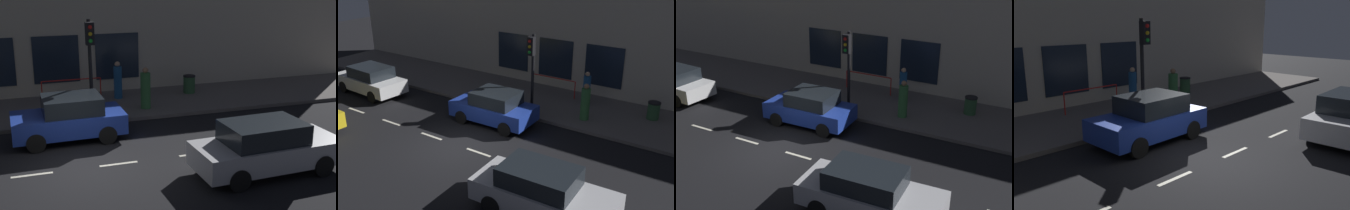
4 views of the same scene
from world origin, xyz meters
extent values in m
plane|color=black|center=(0.00, 0.00, 0.00)|extent=(60.00, 60.00, 0.00)
cube|color=#5B5654|center=(6.25, 0.00, 0.07)|extent=(4.50, 32.00, 0.15)
cube|color=beige|center=(8.80, 0.00, 3.25)|extent=(0.60, 32.00, 6.51)
cube|color=#192333|center=(8.47, -2.86, 1.84)|extent=(0.04, 2.08, 2.17)
cube|color=#192333|center=(8.47, 0.00, 1.84)|extent=(0.04, 2.08, 2.17)
cube|color=#192333|center=(8.47, 2.86, 1.84)|extent=(0.04, 2.08, 2.17)
cube|color=beige|center=(0.00, -6.20, 0.00)|extent=(0.12, 1.20, 0.01)
cube|color=beige|center=(0.00, -3.60, 0.00)|extent=(0.12, 1.20, 0.01)
cube|color=beige|center=(0.00, -1.00, 0.00)|extent=(0.12, 1.20, 0.01)
cube|color=beige|center=(0.00, 1.60, 0.00)|extent=(0.12, 1.20, 0.01)
cube|color=beige|center=(0.00, 4.20, 0.00)|extent=(0.12, 1.20, 0.01)
cylinder|color=black|center=(4.33, -0.92, 2.10)|extent=(0.14, 0.14, 3.90)
cube|color=black|center=(4.13, -0.92, 3.53)|extent=(0.26, 0.32, 0.84)
sphere|color=red|center=(3.99, -0.92, 3.78)|extent=(0.15, 0.15, 0.15)
sphere|color=gold|center=(3.99, -0.92, 3.53)|extent=(0.15, 0.15, 0.15)
sphere|color=green|center=(3.99, -0.92, 3.28)|extent=(0.15, 0.15, 0.15)
cylinder|color=black|center=(1.20, 7.01, 0.32)|extent=(0.26, 0.65, 0.64)
cylinder|color=black|center=(2.91, 6.91, 0.32)|extent=(0.26, 0.65, 0.64)
cube|color=#B7B7BC|center=(-1.96, -5.05, 0.63)|extent=(1.96, 4.53, 0.70)
cube|color=black|center=(-1.96, -4.88, 1.28)|extent=(1.66, 2.38, 0.60)
cylinder|color=black|center=(-1.07, -6.40, 0.32)|extent=(0.25, 0.65, 0.64)
cylinder|color=black|center=(-1.20, -3.64, 0.32)|extent=(0.25, 0.65, 0.64)
cylinder|color=black|center=(-2.84, -3.71, 0.32)|extent=(0.25, 0.65, 0.64)
cube|color=#1E389E|center=(2.71, 0.19, 0.63)|extent=(1.97, 3.91, 0.70)
cube|color=black|center=(2.71, 0.03, 1.28)|extent=(1.70, 2.05, 0.60)
cylinder|color=black|center=(1.81, 1.37, 0.32)|extent=(0.24, 0.65, 0.64)
cylinder|color=black|center=(3.56, 1.41, 0.32)|extent=(0.24, 0.65, 0.64)
cylinder|color=black|center=(1.86, -1.03, 0.32)|extent=(0.24, 0.65, 0.64)
cylinder|color=black|center=(3.62, -0.99, 0.32)|extent=(0.24, 0.65, 0.64)
cylinder|color=#336B38|center=(5.14, -3.31, 0.91)|extent=(0.54, 0.54, 1.52)
sphere|color=#936B4C|center=(5.14, -3.31, 1.79)|extent=(0.24, 0.24, 0.24)
cube|color=#936B4C|center=(5.18, -3.42, 1.79)|extent=(0.08, 0.06, 0.07)
cylinder|color=#1E5189|center=(7.08, -2.55, 0.88)|extent=(0.47, 0.47, 1.47)
sphere|color=tan|center=(7.08, -2.55, 1.73)|extent=(0.23, 0.23, 0.23)
cube|color=tan|center=(7.05, -2.45, 1.73)|extent=(0.07, 0.06, 0.06)
cylinder|color=#2D5633|center=(6.98, -5.98, 0.54)|extent=(0.55, 0.55, 0.78)
cylinder|color=black|center=(6.98, -5.98, 0.96)|extent=(0.58, 0.58, 0.06)
cylinder|color=red|center=(7.33, -1.80, 0.62)|extent=(0.05, 0.05, 0.95)
cylinder|color=red|center=(7.33, 0.79, 0.62)|extent=(0.05, 0.05, 0.95)
cylinder|color=red|center=(7.33, -0.50, 1.10)|extent=(0.05, 2.59, 0.05)
camera|label=1|loc=(-13.22, 1.75, 5.81)|focal=49.94mm
camera|label=2|loc=(-10.92, -9.70, 7.70)|focal=41.91mm
camera|label=3|loc=(-11.78, -9.51, 8.23)|focal=45.01mm
camera|label=4|loc=(-6.07, 7.52, 4.01)|focal=37.97mm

